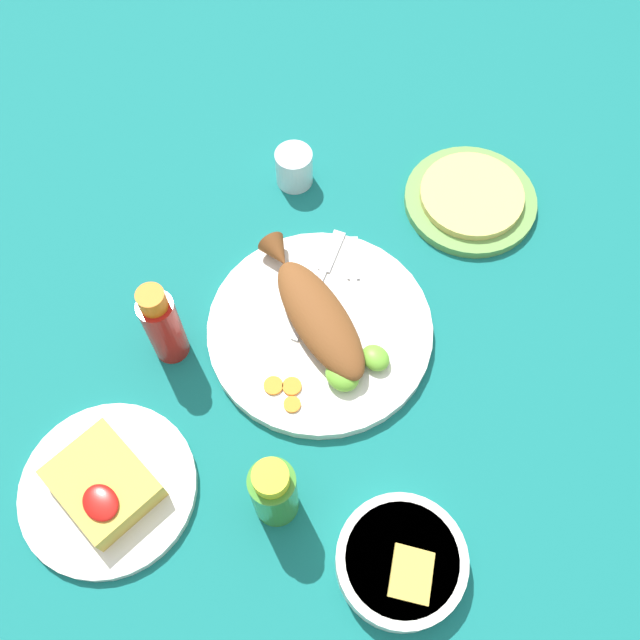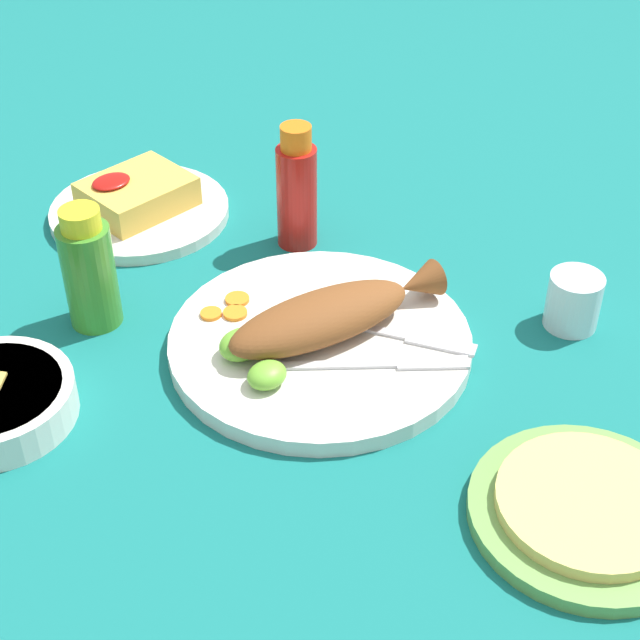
# 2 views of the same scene
# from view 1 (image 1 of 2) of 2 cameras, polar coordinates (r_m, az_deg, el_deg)

# --- Properties ---
(ground_plane) EXTENTS (4.00, 4.00, 0.00)m
(ground_plane) POSITION_cam_1_polar(r_m,az_deg,el_deg) (0.98, 0.00, -1.02)
(ground_plane) COLOR #146B66
(main_plate) EXTENTS (0.31, 0.31, 0.02)m
(main_plate) POSITION_cam_1_polar(r_m,az_deg,el_deg) (0.97, 0.00, -0.78)
(main_plate) COLOR silver
(main_plate) RESTS_ON ground_plane
(fried_fish) EXTENTS (0.25, 0.12, 0.04)m
(fried_fish) POSITION_cam_1_polar(r_m,az_deg,el_deg) (0.95, -0.35, 0.61)
(fried_fish) COLOR brown
(fried_fish) RESTS_ON main_plate
(fork_near) EXTENTS (0.09, 0.17, 0.00)m
(fork_near) POSITION_cam_1_polar(r_m,az_deg,el_deg) (1.00, 0.10, 3.52)
(fork_near) COLOR silver
(fork_near) RESTS_ON main_plate
(fork_far) EXTENTS (0.14, 0.14, 0.00)m
(fork_far) POSITION_cam_1_polar(r_m,az_deg,el_deg) (0.99, 2.71, 2.82)
(fork_far) COLOR silver
(fork_far) RESTS_ON main_plate
(carrot_slice_near) EXTENTS (0.03, 0.03, 0.00)m
(carrot_slice_near) POSITION_cam_1_polar(r_m,az_deg,el_deg) (0.92, -2.26, -5.32)
(carrot_slice_near) COLOR orange
(carrot_slice_near) RESTS_ON main_plate
(carrot_slice_mid) EXTENTS (0.03, 0.03, 0.00)m
(carrot_slice_mid) POSITION_cam_1_polar(r_m,az_deg,el_deg) (0.93, -3.75, -5.26)
(carrot_slice_mid) COLOR orange
(carrot_slice_mid) RESTS_ON main_plate
(carrot_slice_far) EXTENTS (0.02, 0.02, 0.00)m
(carrot_slice_far) POSITION_cam_1_polar(r_m,az_deg,el_deg) (0.92, -2.24, -6.76)
(carrot_slice_far) COLOR orange
(carrot_slice_far) RESTS_ON main_plate
(lime_wedge_main) EXTENTS (0.05, 0.04, 0.03)m
(lime_wedge_main) POSITION_cam_1_polar(r_m,az_deg,el_deg) (0.92, 1.80, -4.45)
(lime_wedge_main) COLOR #6BB233
(lime_wedge_main) RESTS_ON main_plate
(lime_wedge_side) EXTENTS (0.04, 0.03, 0.02)m
(lime_wedge_side) POSITION_cam_1_polar(r_m,az_deg,el_deg) (0.93, 4.45, -3.04)
(lime_wedge_side) COLOR #6BB233
(lime_wedge_side) RESTS_ON main_plate
(hot_sauce_bottle_red) EXTENTS (0.05, 0.05, 0.15)m
(hot_sauce_bottle_red) POSITION_cam_1_polar(r_m,az_deg,el_deg) (0.93, -12.47, -0.41)
(hot_sauce_bottle_red) COLOR #B21914
(hot_sauce_bottle_red) RESTS_ON ground_plane
(hot_sauce_bottle_green) EXTENTS (0.05, 0.05, 0.14)m
(hot_sauce_bottle_green) POSITION_cam_1_polar(r_m,az_deg,el_deg) (0.84, -3.70, -13.56)
(hot_sauce_bottle_green) COLOR #3D8428
(hot_sauce_bottle_green) RESTS_ON ground_plane
(salt_cup) EXTENTS (0.06, 0.06, 0.06)m
(salt_cup) POSITION_cam_1_polar(r_m,az_deg,el_deg) (1.10, -2.08, 11.97)
(salt_cup) COLOR silver
(salt_cup) RESTS_ON ground_plane
(side_plate_fries) EXTENTS (0.22, 0.22, 0.01)m
(side_plate_fries) POSITION_cam_1_polar(r_m,az_deg,el_deg) (0.93, -16.56, -12.78)
(side_plate_fries) COLOR silver
(side_plate_fries) RESTS_ON ground_plane
(fries_pile) EXTENTS (0.12, 0.10, 0.04)m
(fries_pile) POSITION_cam_1_polar(r_m,az_deg,el_deg) (0.91, -16.98, -12.42)
(fries_pile) COLOR gold
(fries_pile) RESTS_ON side_plate_fries
(guacamole_bowl) EXTENTS (0.15, 0.15, 0.05)m
(guacamole_bowl) POSITION_cam_1_polar(r_m,az_deg,el_deg) (0.87, 6.52, -18.62)
(guacamole_bowl) COLOR white
(guacamole_bowl) RESTS_ON ground_plane
(tortilla_plate) EXTENTS (0.20, 0.20, 0.01)m
(tortilla_plate) POSITION_cam_1_polar(r_m,az_deg,el_deg) (1.11, 11.76, 9.47)
(tortilla_plate) COLOR #6B9E4C
(tortilla_plate) RESTS_ON ground_plane
(tortilla_stack) EXTENTS (0.15, 0.15, 0.01)m
(tortilla_stack) POSITION_cam_1_polar(r_m,az_deg,el_deg) (1.10, 11.88, 9.87)
(tortilla_stack) COLOR #E0C666
(tortilla_stack) RESTS_ON tortilla_plate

